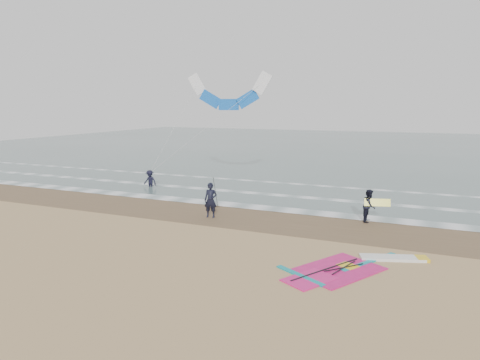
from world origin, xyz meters
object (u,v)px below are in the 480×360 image
at_px(windsurf_rig, 354,267).
at_px(person_walking, 369,206).
at_px(person_wading, 150,176).
at_px(person_standing, 211,200).
at_px(surf_kite, 228,94).

xyz_separation_m(windsurf_rig, person_walking, (-0.26, 6.86, 0.82)).
height_order(person_walking, person_wading, person_walking).
xyz_separation_m(windsurf_rig, person_wading, (-16.32, 10.41, 0.78)).
bearing_deg(windsurf_rig, person_wading, 147.48).
bearing_deg(person_standing, person_walking, 4.46).
distance_m(windsurf_rig, surf_kite, 19.01).
bearing_deg(person_wading, surf_kite, 33.99).
bearing_deg(person_walking, surf_kite, 61.78).
relative_size(person_walking, person_wading, 1.05).
distance_m(person_standing, person_walking, 8.35).
relative_size(person_standing, surf_kite, 0.23).
bearing_deg(person_wading, person_walking, -11.65).
relative_size(person_walking, surf_kite, 0.21).
relative_size(windsurf_rig, surf_kite, 0.64).
bearing_deg(person_standing, windsurf_rig, -40.71).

